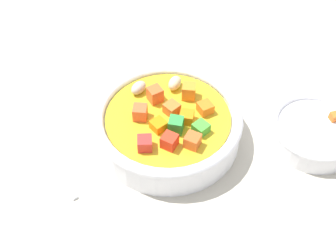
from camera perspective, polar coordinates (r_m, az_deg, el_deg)
ground_plane at (r=60.48cm, az=0.00°, el=-2.02°), size 140.00×140.00×2.00cm
soup_bowl_main at (r=57.67cm, az=0.01°, el=0.28°), size 19.83×19.83×6.27cm
spoon at (r=55.04cm, az=-12.47°, el=-8.86°), size 20.10×15.33×0.78cm
side_bowl_small at (r=61.34cm, az=18.85°, el=-0.64°), size 12.11×12.11×3.78cm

